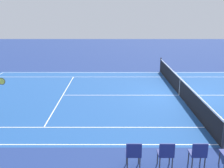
# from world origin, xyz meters

# --- Properties ---
(ground_plane) EXTENTS (60.00, 60.00, 0.00)m
(ground_plane) POSITION_xyz_m (0.00, 0.00, 0.00)
(ground_plane) COLOR navy
(court_slab) EXTENTS (24.20, 11.40, 0.00)m
(court_slab) POSITION_xyz_m (0.00, 0.00, 0.00)
(court_slab) COLOR #1E4C93
(court_slab) RESTS_ON ground_plane
(court_line_markings) EXTENTS (23.85, 11.05, 0.01)m
(court_line_markings) POSITION_xyz_m (0.00, 0.00, 0.00)
(court_line_markings) COLOR white
(court_line_markings) RESTS_ON ground_plane
(tennis_net) EXTENTS (0.10, 11.70, 1.08)m
(tennis_net) POSITION_xyz_m (0.00, 0.00, 0.49)
(tennis_net) COLOR #2D2D33
(tennis_net) RESTS_ON ground_plane
(tennis_ball) EXTENTS (0.07, 0.07, 0.07)m
(tennis_ball) POSITION_xyz_m (-1.03, 3.14, 0.03)
(tennis_ball) COLOR #CCE01E
(tennis_ball) RESTS_ON ground_plane
(spectator_chair_3) EXTENTS (0.44, 0.44, 0.88)m
(spectator_chair_3) POSITION_xyz_m (1.21, 6.93, 0.52)
(spectator_chair_3) COLOR #38383D
(spectator_chair_3) RESTS_ON ground_plane
(spectator_chair_4) EXTENTS (0.44, 0.44, 0.88)m
(spectator_chair_4) POSITION_xyz_m (2.14, 6.93, 0.52)
(spectator_chair_4) COLOR #38383D
(spectator_chair_4) RESTS_ON ground_plane
(spectator_chair_5) EXTENTS (0.44, 0.44, 0.88)m
(spectator_chair_5) POSITION_xyz_m (3.07, 6.93, 0.52)
(spectator_chair_5) COLOR #38383D
(spectator_chair_5) RESTS_ON ground_plane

